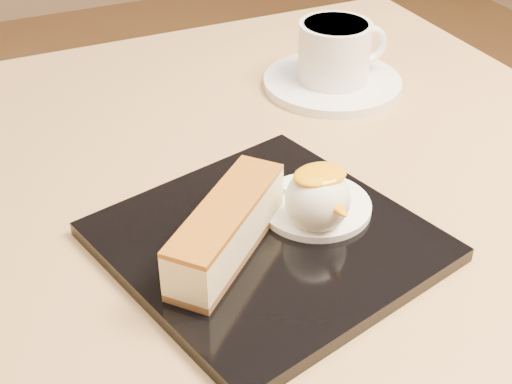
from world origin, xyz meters
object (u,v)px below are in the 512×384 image
table (242,350)px  dessert_plate (267,242)px  coffee_cup (336,50)px  ice_cream_scoop (318,200)px  cheesecake (227,229)px  saucer (332,83)px

table → dessert_plate: size_ratio=3.64×
table → coffee_cup: 0.33m
ice_cream_scoop → coffee_cup: (0.15, 0.23, 0.01)m
table → cheesecake: bearing=-122.4°
ice_cream_scoop → coffee_cup: bearing=57.0°
dessert_plate → table: bearing=95.2°
ice_cream_scoop → saucer: (0.14, 0.23, -0.03)m
table → coffee_cup: bearing=42.9°
table → dessert_plate: (0.00, -0.04, 0.16)m
cheesecake → saucer: (0.22, 0.23, -0.03)m
ice_cream_scoop → saucer: size_ratio=0.34×
table → coffee_cup: coffee_cup is taller
table → dessert_plate: dessert_plate is taller
ice_cream_scoop → cheesecake: bearing=180.0°
ice_cream_scoop → coffee_cup: 0.27m
cheesecake → coffee_cup: 0.32m
cheesecake → saucer: 0.32m
saucer → ice_cream_scoop: bearing=-122.6°
ice_cream_scoop → saucer: 0.27m
coffee_cup → saucer: bearing=-180.0°
coffee_cup → ice_cream_scoop: bearing=-121.7°
saucer → table: bearing=-136.8°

